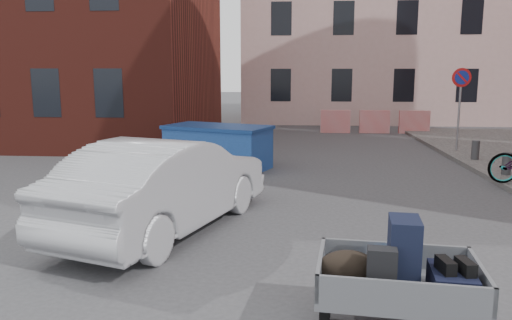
{
  "coord_description": "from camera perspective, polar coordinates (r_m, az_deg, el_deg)",
  "views": [
    {
      "loc": [
        0.73,
        -7.05,
        2.64
      ],
      "look_at": [
        0.05,
        1.66,
        1.1
      ],
      "focal_mm": 35.0,
      "sensor_mm": 36.0,
      "label": 1
    }
  ],
  "objects": [
    {
      "name": "ground",
      "position": [
        7.56,
        -1.37,
        -10.44
      ],
      "size": [
        120.0,
        120.0,
        0.0
      ],
      "primitive_type": "plane",
      "color": "#38383A",
      "rests_on": "ground"
    },
    {
      "name": "no_parking_sign",
      "position": [
        17.36,
        22.34,
        7.21
      ],
      "size": [
        0.6,
        0.09,
        2.65
      ],
      "color": "gray",
      "rests_on": "sidewalk"
    },
    {
      "name": "barriers",
      "position": [
        22.42,
        13.41,
        4.27
      ],
      "size": [
        4.7,
        0.18,
        1.0
      ],
      "color": "red",
      "rests_on": "ground"
    },
    {
      "name": "trailer",
      "position": [
        5.37,
        15.78,
        -12.65
      ],
      "size": [
        1.71,
        1.88,
        1.2
      ],
      "rotation": [
        0.0,
        0.0,
        -0.11
      ],
      "color": "black",
      "rests_on": "ground"
    },
    {
      "name": "dumpster",
      "position": [
        13.86,
        -4.38,
        1.52
      ],
      "size": [
        3.18,
        2.39,
        1.19
      ],
      "rotation": [
        0.0,
        0.0,
        -0.37
      ],
      "color": "#224DA2",
      "rests_on": "ground"
    },
    {
      "name": "silver_car",
      "position": [
        8.53,
        -10.17,
        -2.74
      ],
      "size": [
        3.05,
        5.02,
        1.56
      ],
      "primitive_type": "imported",
      "rotation": [
        0.0,
        0.0,
        2.82
      ],
      "color": "#A7A9AE",
      "rests_on": "ground"
    }
  ]
}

